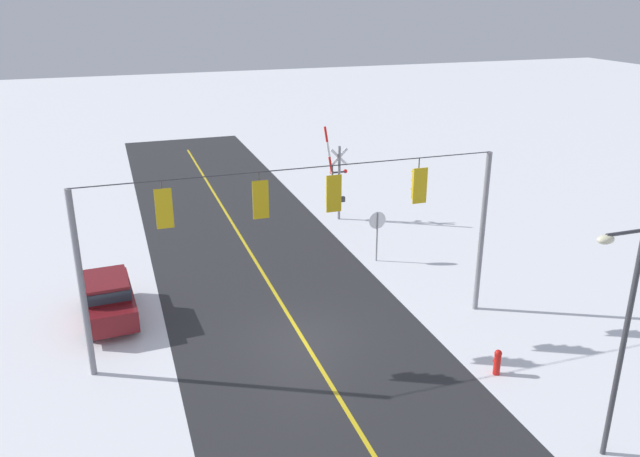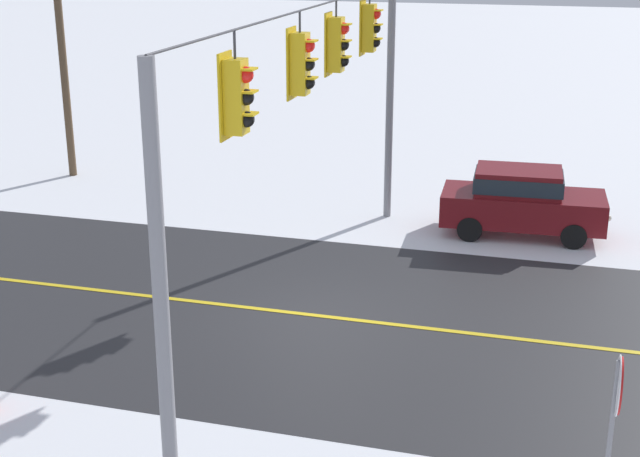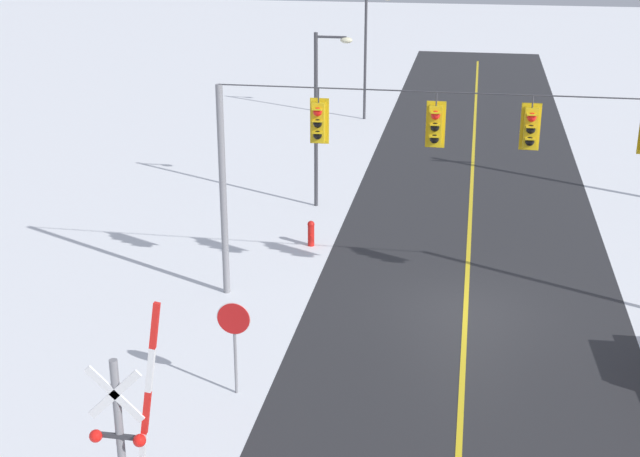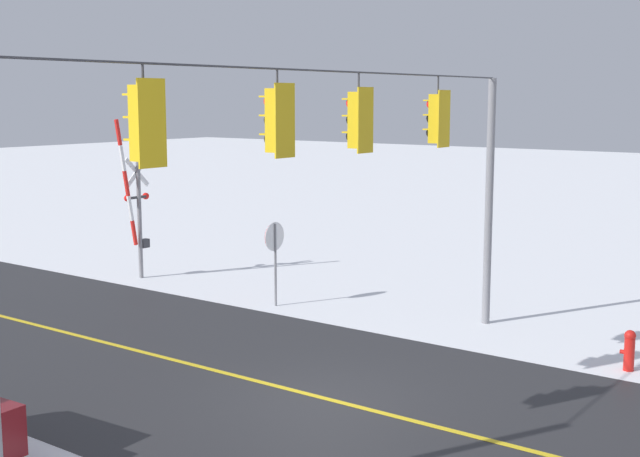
# 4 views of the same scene
# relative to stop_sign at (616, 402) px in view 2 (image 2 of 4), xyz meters

# --- Properties ---
(ground_plane) EXTENTS (160.00, 160.00, 0.00)m
(ground_plane) POSITION_rel_stop_sign_xyz_m (5.23, 5.53, -1.71)
(ground_plane) COLOR white
(road_asphalt) EXTENTS (9.00, 80.00, 0.01)m
(road_asphalt) POSITION_rel_stop_sign_xyz_m (5.23, 11.53, -1.71)
(road_asphalt) COLOR #28282B
(road_asphalt) RESTS_ON ground
(lane_centre_line) EXTENTS (0.14, 72.00, 0.01)m
(lane_centre_line) POSITION_rel_stop_sign_xyz_m (5.23, 11.53, -1.70)
(lane_centre_line) COLOR gold
(lane_centre_line) RESTS_ON ground
(signal_span) EXTENTS (14.20, 0.47, 6.22)m
(signal_span) POSITION_rel_stop_sign_xyz_m (5.29, 5.52, 2.69)
(signal_span) COLOR gray
(signal_span) RESTS_ON ground
(stop_sign) EXTENTS (0.80, 0.09, 2.35)m
(stop_sign) POSITION_rel_stop_sign_xyz_m (0.00, 0.00, 0.00)
(stop_sign) COLOR gray
(stop_sign) RESTS_ON ground
(parked_car_maroon) EXTENTS (1.99, 4.27, 1.74)m
(parked_car_maroon) POSITION_rel_stop_sign_xyz_m (11.62, 1.93, -0.76)
(parked_car_maroon) COLOR maroon
(parked_car_maroon) RESTS_ON ground
(utility_pole) EXTENTS (1.80, 0.24, 7.54)m
(utility_pole) POSITION_rel_stop_sign_xyz_m (13.74, 16.13, 2.18)
(utility_pole) COLOR brown
(utility_pole) RESTS_ON ground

